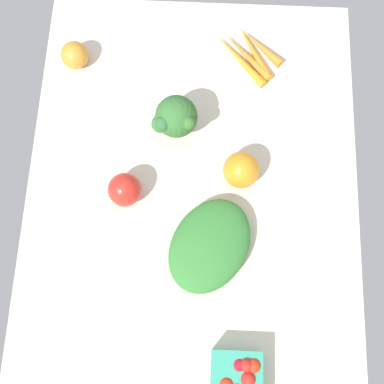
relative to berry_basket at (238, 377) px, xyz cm
name	(u,v)px	position (x,y,z in cm)	size (l,w,h in cm)	color
tablecloth	(192,196)	(38.86, 10.87, -4.40)	(104.00, 76.00, 2.00)	beige
berry_basket	(238,377)	(0.00, 0.00, 0.00)	(10.17, 10.17, 6.78)	teal
bell_pepper_orange	(241,170)	(43.78, 0.04, 0.96)	(8.22, 8.22, 8.71)	orange
leafy_greens_clump	(210,245)	(26.64, 6.51, -0.35)	(22.04, 16.31, 6.10)	#337832
broccoli_head	(175,118)	(54.51, 15.35, 3.88)	(9.65, 10.40, 12.20)	#91CF75
bell_pepper_red	(125,190)	(38.10, 25.78, 0.65)	(7.48, 7.48, 8.10)	red
heirloom_tomato_orange	(75,55)	(71.95, 40.81, -0.06)	(6.68, 6.68, 6.68)	orange
carrot_bunch	(250,54)	(75.61, -1.96, -2.28)	(17.64, 17.62, 2.37)	orange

